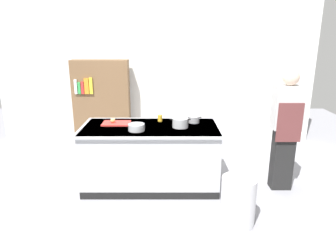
{
  "coord_description": "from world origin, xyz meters",
  "views": [
    {
      "loc": [
        0.25,
        -4.2,
        2.14
      ],
      "look_at": [
        0.25,
        0.2,
        0.85
      ],
      "focal_mm": 32.97,
      "sensor_mm": 36.0,
      "label": 1
    }
  ],
  "objects_px": {
    "sauce_pan": "(194,119)",
    "juice_cup": "(160,118)",
    "stock_pot": "(180,123)",
    "bookshelf": "(102,103)",
    "mixing_bowl": "(136,127)",
    "trash_bin": "(238,201)",
    "onion": "(113,120)",
    "person_chef": "(285,128)"
  },
  "relations": [
    {
      "from": "mixing_bowl",
      "to": "person_chef",
      "type": "bearing_deg",
      "value": 2.47
    },
    {
      "from": "trash_bin",
      "to": "person_chef",
      "type": "height_order",
      "value": "person_chef"
    },
    {
      "from": "onion",
      "to": "juice_cup",
      "type": "xyz_separation_m",
      "value": [
        0.69,
        0.15,
        -0.01
      ]
    },
    {
      "from": "trash_bin",
      "to": "juice_cup",
      "type": "bearing_deg",
      "value": 126.11
    },
    {
      "from": "onion",
      "to": "bookshelf",
      "type": "xyz_separation_m",
      "value": [
        -0.51,
        1.67,
        -0.1
      ]
    },
    {
      "from": "onion",
      "to": "person_chef",
      "type": "xyz_separation_m",
      "value": [
        2.44,
        -0.24,
        -0.04
      ]
    },
    {
      "from": "mixing_bowl",
      "to": "juice_cup",
      "type": "distance_m",
      "value": 0.56
    },
    {
      "from": "mixing_bowl",
      "to": "person_chef",
      "type": "relative_size",
      "value": 0.13
    },
    {
      "from": "onion",
      "to": "mixing_bowl",
      "type": "height_order",
      "value": "mixing_bowl"
    },
    {
      "from": "sauce_pan",
      "to": "person_chef",
      "type": "bearing_deg",
      "value": -14.11
    },
    {
      "from": "mixing_bowl",
      "to": "person_chef",
      "type": "xyz_separation_m",
      "value": [
        2.06,
        0.09,
        -0.03
      ]
    },
    {
      "from": "person_chef",
      "to": "onion",
      "type": "bearing_deg",
      "value": 82.42
    },
    {
      "from": "juice_cup",
      "to": "person_chef",
      "type": "height_order",
      "value": "person_chef"
    },
    {
      "from": "stock_pot",
      "to": "juice_cup",
      "type": "xyz_separation_m",
      "value": [
        -0.29,
        0.31,
        -0.02
      ]
    },
    {
      "from": "stock_pot",
      "to": "sauce_pan",
      "type": "relative_size",
      "value": 1.28
    },
    {
      "from": "sauce_pan",
      "to": "trash_bin",
      "type": "xyz_separation_m",
      "value": [
        0.43,
        -1.21,
        -0.66
      ]
    },
    {
      "from": "person_chef",
      "to": "mixing_bowl",
      "type": "bearing_deg",
      "value": 90.48
    },
    {
      "from": "stock_pot",
      "to": "onion",
      "type": "bearing_deg",
      "value": 170.45
    },
    {
      "from": "sauce_pan",
      "to": "juice_cup",
      "type": "distance_m",
      "value": 0.51
    },
    {
      "from": "onion",
      "to": "juice_cup",
      "type": "relative_size",
      "value": 0.72
    },
    {
      "from": "juice_cup",
      "to": "bookshelf",
      "type": "height_order",
      "value": "bookshelf"
    },
    {
      "from": "onion",
      "to": "person_chef",
      "type": "bearing_deg",
      "value": -5.59
    },
    {
      "from": "onion",
      "to": "stock_pot",
      "type": "xyz_separation_m",
      "value": [
        0.98,
        -0.16,
        0.01
      ]
    },
    {
      "from": "onion",
      "to": "mixing_bowl",
      "type": "distance_m",
      "value": 0.5
    },
    {
      "from": "trash_bin",
      "to": "bookshelf",
      "type": "xyz_separation_m",
      "value": [
        -2.13,
        2.8,
        0.56
      ]
    },
    {
      "from": "mixing_bowl",
      "to": "person_chef",
      "type": "height_order",
      "value": "person_chef"
    },
    {
      "from": "sauce_pan",
      "to": "juice_cup",
      "type": "relative_size",
      "value": 2.24
    },
    {
      "from": "sauce_pan",
      "to": "trash_bin",
      "type": "distance_m",
      "value": 1.45
    },
    {
      "from": "stock_pot",
      "to": "juice_cup",
      "type": "bearing_deg",
      "value": 133.48
    },
    {
      "from": "onion",
      "to": "trash_bin",
      "type": "distance_m",
      "value": 2.09
    },
    {
      "from": "stock_pot",
      "to": "sauce_pan",
      "type": "distance_m",
      "value": 0.32
    },
    {
      "from": "trash_bin",
      "to": "mixing_bowl",
      "type": "bearing_deg",
      "value": 146.89
    },
    {
      "from": "stock_pot",
      "to": "person_chef",
      "type": "distance_m",
      "value": 1.46
    },
    {
      "from": "stock_pot",
      "to": "bookshelf",
      "type": "height_order",
      "value": "bookshelf"
    },
    {
      "from": "stock_pot",
      "to": "mixing_bowl",
      "type": "xyz_separation_m",
      "value": [
        -0.6,
        -0.16,
        -0.02
      ]
    },
    {
      "from": "bookshelf",
      "to": "mixing_bowl",
      "type": "bearing_deg",
      "value": -65.98
    },
    {
      "from": "onion",
      "to": "sauce_pan",
      "type": "xyz_separation_m",
      "value": [
        1.19,
        0.08,
        -0.01
      ]
    },
    {
      "from": "juice_cup",
      "to": "trash_bin",
      "type": "distance_m",
      "value": 1.72
    },
    {
      "from": "stock_pot",
      "to": "trash_bin",
      "type": "height_order",
      "value": "stock_pot"
    },
    {
      "from": "stock_pot",
      "to": "trash_bin",
      "type": "bearing_deg",
      "value": -56.58
    },
    {
      "from": "juice_cup",
      "to": "bookshelf",
      "type": "bearing_deg",
      "value": 128.21
    },
    {
      "from": "stock_pot",
      "to": "person_chef",
      "type": "xyz_separation_m",
      "value": [
        1.46,
        -0.07,
        -0.05
      ]
    }
  ]
}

